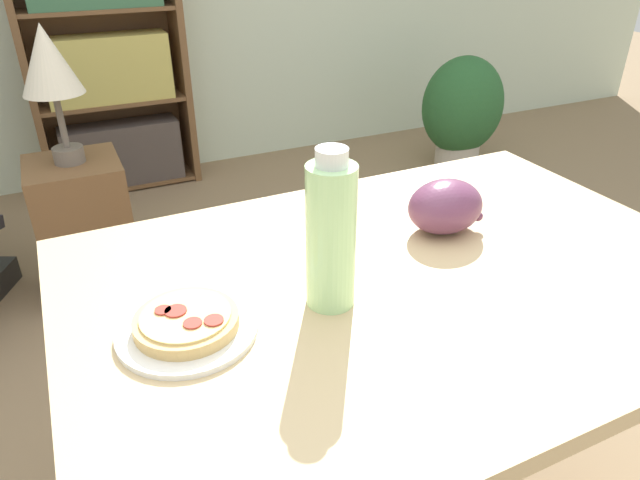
% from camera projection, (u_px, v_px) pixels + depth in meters
% --- Properties ---
extents(dining_table, '(1.19, 0.82, 0.78)m').
position_uv_depth(dining_table, '(400.00, 321.00, 1.08)').
color(dining_table, '#D1B27F').
rests_on(dining_table, ground_plane).
extents(pizza_on_plate, '(0.22, 0.22, 0.04)m').
position_uv_depth(pizza_on_plate, '(187.00, 325.00, 0.87)').
color(pizza_on_plate, white).
rests_on(pizza_on_plate, dining_table).
extents(grape_bunch, '(0.16, 0.13, 0.11)m').
position_uv_depth(grape_bunch, '(445.00, 207.00, 1.14)').
color(grape_bunch, '#6B3856').
rests_on(grape_bunch, dining_table).
extents(drink_bottle, '(0.08, 0.08, 0.27)m').
position_uv_depth(drink_bottle, '(331.00, 235.00, 0.89)').
color(drink_bottle, '#B7EAA3').
rests_on(drink_bottle, dining_table).
extents(bookshelf, '(0.80, 0.27, 1.43)m').
position_uv_depth(bookshelf, '(107.00, 64.00, 2.96)').
color(bookshelf, brown).
rests_on(bookshelf, ground_plane).
extents(side_table, '(0.34, 0.34, 0.54)m').
position_uv_depth(side_table, '(85.00, 226.00, 2.26)').
color(side_table, brown).
rests_on(side_table, ground_plane).
extents(table_lamp, '(0.21, 0.21, 0.49)m').
position_uv_depth(table_lamp, '(49.00, 66.00, 1.96)').
color(table_lamp, '#665B51').
rests_on(table_lamp, side_table).
extents(potted_plant_floor, '(0.50, 0.43, 0.66)m').
position_uv_depth(potted_plant_floor, '(462.00, 110.00, 3.38)').
color(potted_plant_floor, '#BCB2A3').
rests_on(potted_plant_floor, ground_plane).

